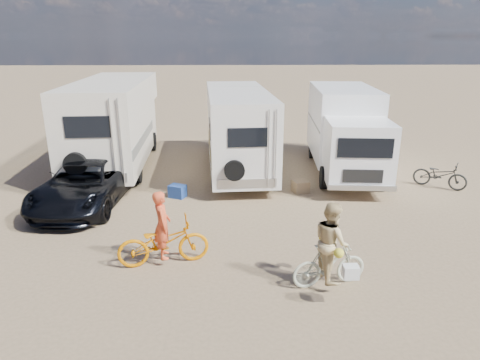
{
  "coord_description": "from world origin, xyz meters",
  "views": [
    {
      "loc": [
        -0.07,
        -8.82,
        4.88
      ],
      "look_at": [
        0.17,
        1.8,
        1.3
      ],
      "focal_mm": 32.01,
      "sensor_mm": 36.0,
      "label": 1
    }
  ],
  "objects_px": {
    "bike_woman": "(329,265)",
    "cooler": "(177,191)",
    "bike_man": "(163,242)",
    "bike_parked": "(440,175)",
    "rv_main": "(238,132)",
    "box_truck": "(346,132)",
    "rv_left": "(115,124)",
    "dark_suv": "(86,183)",
    "rider_woman": "(331,249)",
    "rider_man": "(163,232)",
    "crate": "(300,186)"
  },
  "relations": [
    {
      "from": "bike_woman",
      "to": "cooler",
      "type": "relative_size",
      "value": 3.15
    },
    {
      "from": "bike_man",
      "to": "bike_parked",
      "type": "xyz_separation_m",
      "value": [
        8.56,
        4.94,
        -0.08
      ]
    },
    {
      "from": "rv_main",
      "to": "cooler",
      "type": "height_order",
      "value": "rv_main"
    },
    {
      "from": "box_truck",
      "to": "bike_man",
      "type": "height_order",
      "value": "box_truck"
    },
    {
      "from": "box_truck",
      "to": "bike_man",
      "type": "distance_m",
      "value": 8.93
    },
    {
      "from": "rv_main",
      "to": "rv_left",
      "type": "distance_m",
      "value": 4.82
    },
    {
      "from": "bike_parked",
      "to": "cooler",
      "type": "height_order",
      "value": "bike_parked"
    },
    {
      "from": "dark_suv",
      "to": "rider_woman",
      "type": "xyz_separation_m",
      "value": [
        6.38,
        -4.7,
        0.16
      ]
    },
    {
      "from": "cooler",
      "to": "rider_woman",
      "type": "bearing_deg",
      "value": -30.12
    },
    {
      "from": "bike_man",
      "to": "bike_woman",
      "type": "relative_size",
      "value": 1.28
    },
    {
      "from": "rv_main",
      "to": "bike_man",
      "type": "xyz_separation_m",
      "value": [
        -1.79,
        -7.06,
        -0.98
      ]
    },
    {
      "from": "bike_woman",
      "to": "rider_man",
      "type": "relative_size",
      "value": 1.02
    },
    {
      "from": "bike_man",
      "to": "bike_parked",
      "type": "distance_m",
      "value": 9.88
    },
    {
      "from": "bike_woman",
      "to": "bike_man",
      "type": "bearing_deg",
      "value": 61.95
    },
    {
      "from": "box_truck",
      "to": "bike_man",
      "type": "xyz_separation_m",
      "value": [
        -5.75,
        -6.75,
        -1.0
      ]
    },
    {
      "from": "bike_man",
      "to": "crate",
      "type": "bearing_deg",
      "value": -52.17
    },
    {
      "from": "rider_woman",
      "to": "cooler",
      "type": "height_order",
      "value": "rider_woman"
    },
    {
      "from": "rider_man",
      "to": "bike_parked",
      "type": "xyz_separation_m",
      "value": [
        8.56,
        4.94,
        -0.33
      ]
    },
    {
      "from": "bike_parked",
      "to": "rider_man",
      "type": "bearing_deg",
      "value": 154.38
    },
    {
      "from": "rider_man",
      "to": "rider_woman",
      "type": "bearing_deg",
      "value": -118.11
    },
    {
      "from": "rider_man",
      "to": "rv_left",
      "type": "bearing_deg",
      "value": 7.93
    },
    {
      "from": "bike_parked",
      "to": "dark_suv",
      "type": "bearing_deg",
      "value": 130.42
    },
    {
      "from": "dark_suv",
      "to": "rider_woman",
      "type": "height_order",
      "value": "rider_woman"
    },
    {
      "from": "dark_suv",
      "to": "bike_woman",
      "type": "distance_m",
      "value": 7.92
    },
    {
      "from": "bike_parked",
      "to": "cooler",
      "type": "relative_size",
      "value": 3.41
    },
    {
      "from": "box_truck",
      "to": "rider_woman",
      "type": "height_order",
      "value": "box_truck"
    },
    {
      "from": "rv_left",
      "to": "box_truck",
      "type": "distance_m",
      "value": 8.78
    },
    {
      "from": "rv_main",
      "to": "bike_parked",
      "type": "height_order",
      "value": "rv_main"
    },
    {
      "from": "rv_left",
      "to": "box_truck",
      "type": "xyz_separation_m",
      "value": [
        8.71,
        -1.1,
        -0.12
      ]
    },
    {
      "from": "dark_suv",
      "to": "bike_parked",
      "type": "height_order",
      "value": "dark_suv"
    },
    {
      "from": "dark_suv",
      "to": "rider_woman",
      "type": "bearing_deg",
      "value": -32.47
    },
    {
      "from": "bike_man",
      "to": "cooler",
      "type": "height_order",
      "value": "bike_man"
    },
    {
      "from": "rv_main",
      "to": "bike_man",
      "type": "height_order",
      "value": "rv_main"
    },
    {
      "from": "bike_woman",
      "to": "rider_woman",
      "type": "distance_m",
      "value": 0.35
    },
    {
      "from": "bike_woman",
      "to": "dark_suv",
      "type": "bearing_deg",
      "value": 40.94
    },
    {
      "from": "box_truck",
      "to": "bike_man",
      "type": "relative_size",
      "value": 3.16
    },
    {
      "from": "rv_main",
      "to": "bike_parked",
      "type": "xyz_separation_m",
      "value": [
        6.77,
        -2.12,
        -1.06
      ]
    },
    {
      "from": "bike_man",
      "to": "rider_woman",
      "type": "relative_size",
      "value": 1.23
    },
    {
      "from": "rv_left",
      "to": "dark_suv",
      "type": "distance_m",
      "value": 4.24
    },
    {
      "from": "dark_suv",
      "to": "bike_man",
      "type": "distance_m",
      "value": 4.71
    },
    {
      "from": "rv_main",
      "to": "crate",
      "type": "height_order",
      "value": "rv_main"
    },
    {
      "from": "crate",
      "to": "rv_main",
      "type": "bearing_deg",
      "value": 129.63
    },
    {
      "from": "dark_suv",
      "to": "rider_man",
      "type": "distance_m",
      "value": 4.71
    },
    {
      "from": "bike_parked",
      "to": "crate",
      "type": "height_order",
      "value": "bike_parked"
    },
    {
      "from": "cooler",
      "to": "rider_man",
      "type": "bearing_deg",
      "value": -63.08
    },
    {
      "from": "crate",
      "to": "rv_left",
      "type": "bearing_deg",
      "value": 154.47
    },
    {
      "from": "rider_woman",
      "to": "crate",
      "type": "bearing_deg",
      "value": -15.73
    },
    {
      "from": "bike_woman",
      "to": "cooler",
      "type": "bearing_deg",
      "value": 22.9
    },
    {
      "from": "rider_woman",
      "to": "cooler",
      "type": "bearing_deg",
      "value": 22.9
    },
    {
      "from": "rv_left",
      "to": "bike_parked",
      "type": "height_order",
      "value": "rv_left"
    }
  ]
}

